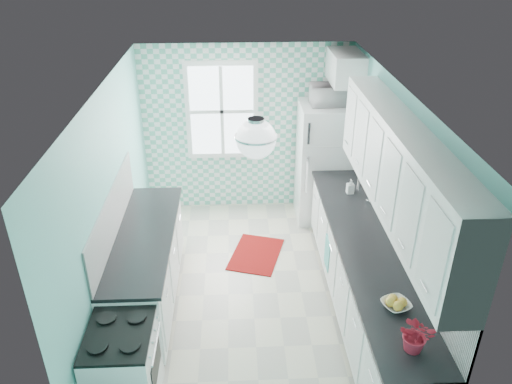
{
  "coord_description": "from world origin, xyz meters",
  "views": [
    {
      "loc": [
        -0.18,
        -4.68,
        3.9
      ],
      "look_at": [
        0.05,
        0.25,
        1.25
      ],
      "focal_mm": 35.0,
      "sensor_mm": 36.0,
      "label": 1
    }
  ],
  "objects_px": {
    "fruit_bowl": "(396,305)",
    "potted_plant": "(417,335)",
    "sink": "(351,205)",
    "microwave": "(329,95)",
    "stove": "(124,368)",
    "fridge": "(324,163)",
    "ceiling_light": "(256,139)"
  },
  "relations": [
    {
      "from": "fridge",
      "to": "stove",
      "type": "relative_size",
      "value": 2.05
    },
    {
      "from": "fridge",
      "to": "fruit_bowl",
      "type": "bearing_deg",
      "value": -86.61
    },
    {
      "from": "stove",
      "to": "microwave",
      "type": "xyz_separation_m",
      "value": [
        2.31,
        3.28,
        1.44
      ]
    },
    {
      "from": "stove",
      "to": "sink",
      "type": "relative_size",
      "value": 1.5
    },
    {
      "from": "fruit_bowl",
      "to": "potted_plant",
      "type": "distance_m",
      "value": 0.5
    },
    {
      "from": "potted_plant",
      "to": "fridge",
      "type": "bearing_deg",
      "value": 91.41
    },
    {
      "from": "sink",
      "to": "potted_plant",
      "type": "relative_size",
      "value": 1.82
    },
    {
      "from": "microwave",
      "to": "sink",
      "type": "bearing_deg",
      "value": 93.06
    },
    {
      "from": "ceiling_light",
      "to": "potted_plant",
      "type": "xyz_separation_m",
      "value": [
        1.2,
        -1.06,
        -1.23
      ]
    },
    {
      "from": "fridge",
      "to": "ceiling_light",
      "type": "bearing_deg",
      "value": -111.41
    },
    {
      "from": "microwave",
      "to": "fridge",
      "type": "bearing_deg",
      "value": 52.76
    },
    {
      "from": "stove",
      "to": "microwave",
      "type": "height_order",
      "value": "microwave"
    },
    {
      "from": "fridge",
      "to": "stove",
      "type": "xyz_separation_m",
      "value": [
        -2.31,
        -3.28,
        -0.43
      ]
    },
    {
      "from": "stove",
      "to": "fruit_bowl",
      "type": "relative_size",
      "value": 3.52
    },
    {
      "from": "potted_plant",
      "to": "microwave",
      "type": "distance_m",
      "value": 3.74
    },
    {
      "from": "ceiling_light",
      "to": "sink",
      "type": "relative_size",
      "value": 0.62
    },
    {
      "from": "fruit_bowl",
      "to": "potted_plant",
      "type": "relative_size",
      "value": 0.77
    },
    {
      "from": "sink",
      "to": "microwave",
      "type": "xyz_separation_m",
      "value": [
        -0.09,
        1.33,
        0.96
      ]
    },
    {
      "from": "ceiling_light",
      "to": "microwave",
      "type": "relative_size",
      "value": 0.7
    },
    {
      "from": "stove",
      "to": "potted_plant",
      "type": "relative_size",
      "value": 2.73
    },
    {
      "from": "ceiling_light",
      "to": "fridge",
      "type": "xyz_separation_m",
      "value": [
        1.11,
        2.59,
        -1.45
      ]
    },
    {
      "from": "fridge",
      "to": "stove",
      "type": "bearing_deg",
      "value": -123.37
    },
    {
      "from": "sink",
      "to": "potted_plant",
      "type": "distance_m",
      "value": 2.33
    },
    {
      "from": "stove",
      "to": "fridge",
      "type": "bearing_deg",
      "value": 51.54
    },
    {
      "from": "ceiling_light",
      "to": "sink",
      "type": "distance_m",
      "value": 2.23
    },
    {
      "from": "microwave",
      "to": "stove",
      "type": "bearing_deg",
      "value": 53.91
    },
    {
      "from": "stove",
      "to": "potted_plant",
      "type": "bearing_deg",
      "value": -12.2
    },
    {
      "from": "ceiling_light",
      "to": "fruit_bowl",
      "type": "distance_m",
      "value": 1.9
    },
    {
      "from": "fruit_bowl",
      "to": "potted_plant",
      "type": "xyz_separation_m",
      "value": [
        0.0,
        -0.49,
        0.13
      ]
    },
    {
      "from": "stove",
      "to": "potted_plant",
      "type": "xyz_separation_m",
      "value": [
        2.4,
        -0.37,
        0.65
      ]
    },
    {
      "from": "fruit_bowl",
      "to": "sink",
      "type": "bearing_deg",
      "value": 89.89
    },
    {
      "from": "potted_plant",
      "to": "fruit_bowl",
      "type": "bearing_deg",
      "value": 90.0
    }
  ]
}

